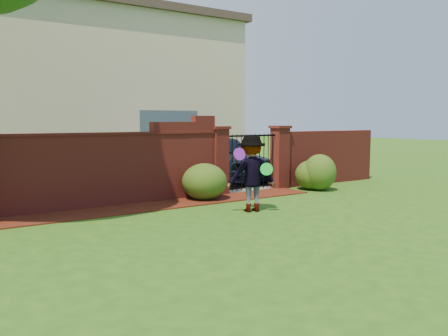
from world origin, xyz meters
TOP-DOWN VIEW (x-y plane):
  - ground at (0.00, 0.00)m, footprint 80.00×80.00m
  - mulch_bed at (-0.95, 3.34)m, footprint 11.10×1.08m
  - brick_wall at (-2.01, 4.00)m, footprint 8.70×0.31m
  - brick_wall_return at (6.60, 4.00)m, footprint 4.00×0.25m
  - pillar_left at (2.40, 4.00)m, footprint 0.50×0.50m
  - pillar_right at (4.60, 4.00)m, footprint 0.50×0.50m
  - iron_gate at (3.50, 4.00)m, footprint 1.78×0.03m
  - driveway at (3.50, 8.00)m, footprint 3.20×8.00m
  - house at (1.00, 12.00)m, footprint 12.40×6.40m
  - car at (4.13, 6.34)m, footprint 2.06×4.71m
  - shrub_left at (1.61, 3.47)m, footprint 1.15×1.15m
  - shrub_middle at (5.25, 2.99)m, footprint 0.96×0.96m
  - shrub_right at (5.18, 3.23)m, footprint 0.99×0.99m
  - man at (1.69, 1.58)m, footprint 1.25×0.93m
  - frisbee_purple at (1.26, 1.46)m, footprint 0.28×0.12m
  - frisbee_green at (1.84, 1.25)m, footprint 0.25×0.23m

SIDE VIEW (x-z plane):
  - ground at x=0.00m, z-range -0.01..0.00m
  - driveway at x=3.50m, z-range 0.00..0.01m
  - mulch_bed at x=-0.95m, z-range 0.00..0.03m
  - shrub_right at x=5.18m, z-range 0.00..0.88m
  - shrub_left at x=1.61m, z-range 0.00..0.94m
  - shrub_middle at x=5.25m, z-range 0.00..1.06m
  - car at x=4.13m, z-range 0.00..1.58m
  - brick_wall_return at x=6.60m, z-range 0.00..1.70m
  - iron_gate at x=3.50m, z-range 0.05..1.65m
  - man at x=1.69m, z-range 0.00..1.72m
  - brick_wall at x=-2.01m, z-range -0.15..2.01m
  - pillar_left at x=2.40m, z-range 0.02..1.90m
  - pillar_right at x=4.60m, z-range 0.02..1.90m
  - frisbee_green at x=1.84m, z-range 0.84..1.12m
  - frisbee_purple at x=1.26m, z-range 1.18..1.46m
  - house at x=1.00m, z-range 0.01..6.31m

